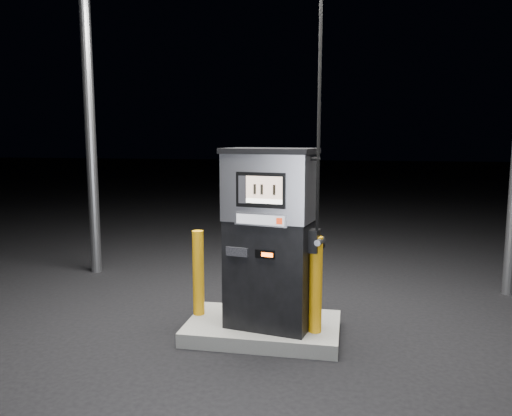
# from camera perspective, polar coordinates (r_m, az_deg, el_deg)

# --- Properties ---
(ground) EXTENTS (80.00, 80.00, 0.00)m
(ground) POSITION_cam_1_polar(r_m,az_deg,el_deg) (5.49, 0.83, -14.30)
(ground) COLOR black
(ground) RESTS_ON ground
(pump_island) EXTENTS (1.60, 1.00, 0.15)m
(pump_island) POSITION_cam_1_polar(r_m,az_deg,el_deg) (5.46, 0.83, -13.58)
(pump_island) COLOR slate
(pump_island) RESTS_ON ground
(fuel_dispenser) EXTENTS (1.05, 0.70, 3.81)m
(fuel_dispenser) POSITION_cam_1_polar(r_m,az_deg,el_deg) (5.06, 1.59, -3.31)
(fuel_dispenser) COLOR black
(fuel_dispenser) RESTS_ON pump_island
(bollard_left) EXTENTS (0.14, 0.14, 0.94)m
(bollard_left) POSITION_cam_1_polar(r_m,az_deg,el_deg) (5.54, -6.61, -7.37)
(bollard_left) COLOR orange
(bollard_left) RESTS_ON pump_island
(bollard_right) EXTENTS (0.17, 0.17, 0.98)m
(bollard_right) POSITION_cam_1_polar(r_m,az_deg,el_deg) (5.05, 6.83, -8.70)
(bollard_right) COLOR orange
(bollard_right) RESTS_ON pump_island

